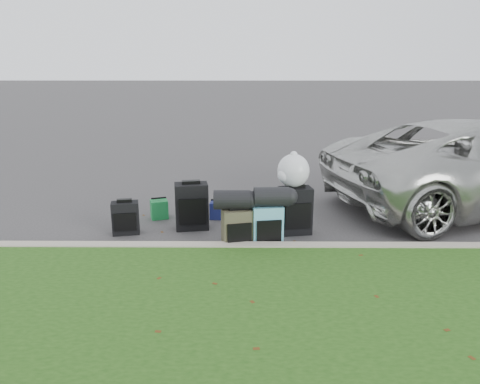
{
  "coord_description": "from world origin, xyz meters",
  "views": [
    {
      "loc": [
        -0.05,
        -6.96,
        2.55
      ],
      "look_at": [
        -0.1,
        0.2,
        0.55
      ],
      "focal_mm": 35.0,
      "sensor_mm": 36.0,
      "label": 1
    }
  ],
  "objects_px": {
    "suitcase_small_black": "(126,218)",
    "suitcase_teal": "(267,226)",
    "suitcase_olive": "(237,229)",
    "tote_navy": "(218,210)",
    "tote_green": "(159,209)",
    "suitcase_large_black_left": "(192,206)",
    "suitcase_large_black_right": "(295,211)"
  },
  "relations": [
    {
      "from": "suitcase_olive",
      "to": "suitcase_teal",
      "type": "xyz_separation_m",
      "value": [
        0.42,
        0.05,
        0.02
      ]
    },
    {
      "from": "suitcase_large_black_left",
      "to": "tote_navy",
      "type": "bearing_deg",
      "value": 42.33
    },
    {
      "from": "suitcase_olive",
      "to": "tote_navy",
      "type": "height_order",
      "value": "suitcase_olive"
    },
    {
      "from": "suitcase_large_black_left",
      "to": "suitcase_olive",
      "type": "height_order",
      "value": "suitcase_large_black_left"
    },
    {
      "from": "suitcase_teal",
      "to": "tote_green",
      "type": "bearing_deg",
      "value": 135.31
    },
    {
      "from": "suitcase_small_black",
      "to": "suitcase_olive",
      "type": "xyz_separation_m",
      "value": [
        1.71,
        -0.57,
        0.03
      ]
    },
    {
      "from": "suitcase_small_black",
      "to": "tote_green",
      "type": "bearing_deg",
      "value": 51.29
    },
    {
      "from": "suitcase_large_black_left",
      "to": "tote_green",
      "type": "distance_m",
      "value": 0.81
    },
    {
      "from": "suitcase_large_black_left",
      "to": "suitcase_teal",
      "type": "relative_size",
      "value": 1.2
    },
    {
      "from": "suitcase_small_black",
      "to": "suitcase_large_black_left",
      "type": "xyz_separation_m",
      "value": [
        0.99,
        0.24,
        0.11
      ]
    },
    {
      "from": "suitcase_small_black",
      "to": "suitcase_teal",
      "type": "bearing_deg",
      "value": -24.48
    },
    {
      "from": "suitcase_teal",
      "to": "tote_navy",
      "type": "bearing_deg",
      "value": 112.1
    },
    {
      "from": "suitcase_olive",
      "to": "tote_navy",
      "type": "distance_m",
      "value": 1.35
    },
    {
      "from": "suitcase_small_black",
      "to": "suitcase_olive",
      "type": "distance_m",
      "value": 1.81
    },
    {
      "from": "suitcase_small_black",
      "to": "suitcase_teal",
      "type": "distance_m",
      "value": 2.2
    },
    {
      "from": "suitcase_olive",
      "to": "tote_green",
      "type": "relative_size",
      "value": 1.82
    },
    {
      "from": "suitcase_large_black_right",
      "to": "tote_navy",
      "type": "relative_size",
      "value": 2.56
    },
    {
      "from": "suitcase_olive",
      "to": "tote_green",
      "type": "distance_m",
      "value": 1.86
    },
    {
      "from": "suitcase_teal",
      "to": "tote_green",
      "type": "distance_m",
      "value": 2.15
    },
    {
      "from": "suitcase_large_black_left",
      "to": "suitcase_teal",
      "type": "height_order",
      "value": "suitcase_large_black_left"
    },
    {
      "from": "suitcase_olive",
      "to": "suitcase_teal",
      "type": "height_order",
      "value": "suitcase_teal"
    },
    {
      "from": "suitcase_teal",
      "to": "tote_green",
      "type": "xyz_separation_m",
      "value": [
        -1.75,
        1.24,
        -0.15
      ]
    },
    {
      "from": "suitcase_small_black",
      "to": "suitcase_large_black_right",
      "type": "distance_m",
      "value": 2.59
    },
    {
      "from": "suitcase_small_black",
      "to": "suitcase_large_black_left",
      "type": "relative_size",
      "value": 0.69
    },
    {
      "from": "suitcase_large_black_left",
      "to": "suitcase_teal",
      "type": "bearing_deg",
      "value": -42.86
    },
    {
      "from": "suitcase_small_black",
      "to": "tote_green",
      "type": "height_order",
      "value": "suitcase_small_black"
    },
    {
      "from": "suitcase_small_black",
      "to": "suitcase_olive",
      "type": "bearing_deg",
      "value": -29.19
    },
    {
      "from": "suitcase_small_black",
      "to": "tote_navy",
      "type": "bearing_deg",
      "value": 17.04
    },
    {
      "from": "suitcase_large_black_left",
      "to": "suitcase_large_black_right",
      "type": "bearing_deg",
      "value": -16.65
    },
    {
      "from": "suitcase_large_black_left",
      "to": "suitcase_large_black_right",
      "type": "height_order",
      "value": "suitcase_large_black_left"
    },
    {
      "from": "suitcase_large_black_left",
      "to": "suitcase_teal",
      "type": "distance_m",
      "value": 1.37
    },
    {
      "from": "tote_navy",
      "to": "suitcase_teal",
      "type": "bearing_deg",
      "value": -53.25
    }
  ]
}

